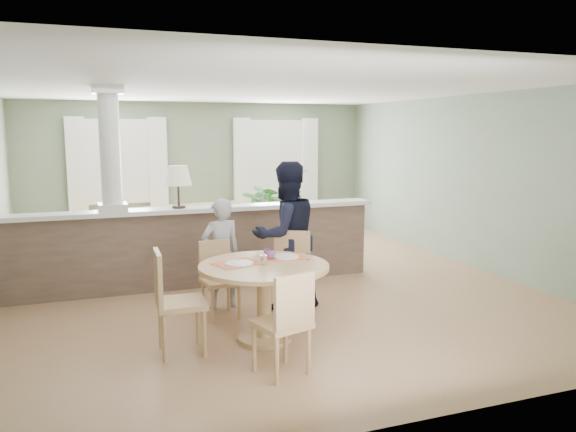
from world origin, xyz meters
name	(u,v)px	position (x,y,z in m)	size (l,w,h in m)	color
ground	(258,284)	(0.00, 0.00, 0.00)	(8.00, 8.00, 0.00)	tan
room_shell	(243,153)	(-0.03, 0.63, 1.81)	(7.02, 8.02, 2.71)	gray
pony_wall	(185,237)	(-0.99, 0.20, 0.71)	(5.32, 0.38, 2.70)	#755D4B
sofa	(179,238)	(-0.86, 1.43, 0.47)	(3.19, 1.25, 0.93)	#978052
houseplant	(273,206)	(1.15, 2.77, 0.71)	(1.27, 1.10, 1.42)	#2F6428
dining_table	(264,280)	(-0.56, -2.03, 0.64)	(1.32, 1.32, 0.90)	tan
chair_far_boy	(218,275)	(-0.83, -1.11, 0.49)	(0.45, 0.45, 0.88)	tan
chair_far_man	(289,270)	(-0.06, -1.43, 0.55)	(0.63, 0.63, 1.00)	tan
chair_near	(286,319)	(-0.64, -2.93, 0.52)	(0.53, 0.53, 0.95)	tan
chair_side	(173,297)	(-1.49, -2.08, 0.56)	(0.48, 0.48, 1.02)	tan
child_person	(221,254)	(-0.73, -0.85, 0.67)	(0.49, 0.32, 1.35)	#9C9CA1
man_person	(286,235)	(0.02, -1.08, 0.89)	(0.87, 0.68, 1.78)	black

